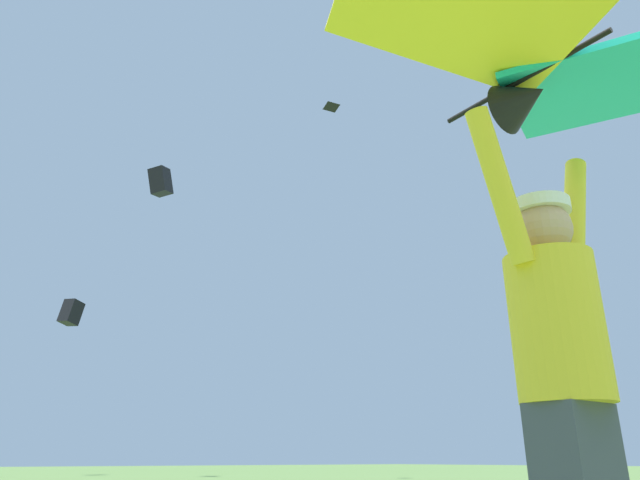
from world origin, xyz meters
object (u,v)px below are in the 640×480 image
(kite_flyer_person, at_px, (564,370))
(distant_kite_black_high_left, at_px, (331,106))
(held_stunt_kite, at_px, (539,57))
(distant_kite_black_low_left, at_px, (71,312))
(distant_kite_black_mid_left, at_px, (161,182))

(kite_flyer_person, distance_m, distant_kite_black_high_left, 20.42)
(held_stunt_kite, xyz_separation_m, distant_kite_black_low_left, (4.73, 25.21, 4.38))
(kite_flyer_person, bearing_deg, distant_kite_black_high_left, 53.39)
(kite_flyer_person, xyz_separation_m, distant_kite_black_low_left, (4.73, 25.11, 5.72))
(kite_flyer_person, xyz_separation_m, distant_kite_black_high_left, (9.79, 13.17, 12.15))
(held_stunt_kite, distance_m, distant_kite_black_low_left, 26.02)
(kite_flyer_person, xyz_separation_m, distant_kite_black_mid_left, (6.04, 19.77, 10.44))
(distant_kite_black_mid_left, relative_size, distant_kite_black_high_left, 1.82)
(kite_flyer_person, relative_size, distant_kite_black_mid_left, 1.50)
(distant_kite_black_mid_left, bearing_deg, distant_kite_black_low_left, 103.88)
(distant_kite_black_mid_left, bearing_deg, held_stunt_kite, -106.92)
(held_stunt_kite, relative_size, distant_kite_black_low_left, 1.89)
(distant_kite_black_high_left, bearing_deg, held_stunt_kite, -126.41)
(held_stunt_kite, xyz_separation_m, distant_kite_black_high_left, (9.79, 13.27, 10.81))
(kite_flyer_person, relative_size, distant_kite_black_low_left, 1.64)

